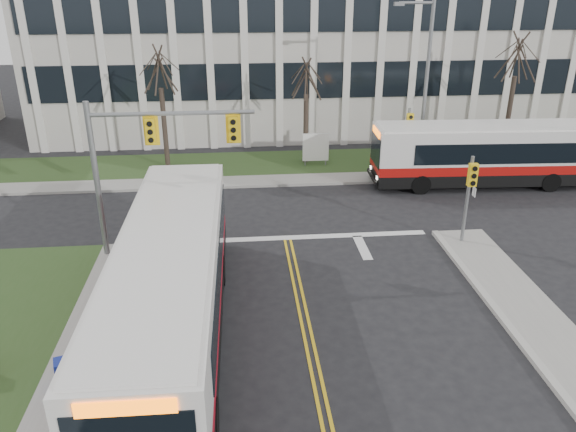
# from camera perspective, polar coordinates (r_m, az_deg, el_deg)

# --- Properties ---
(ground) EXTENTS (120.00, 120.00, 0.00)m
(ground) POSITION_cam_1_polar(r_m,az_deg,el_deg) (16.99, 2.53, -14.30)
(ground) COLOR black
(ground) RESTS_ON ground
(sidewalk_cross) EXTENTS (44.00, 1.60, 0.14)m
(sidewalk_cross) POSITION_cam_1_polar(r_m,az_deg,el_deg) (31.09, 7.96, 3.87)
(sidewalk_cross) COLOR #9E9B93
(sidewalk_cross) RESTS_ON ground
(building_lawn) EXTENTS (44.00, 5.00, 0.12)m
(building_lawn) POSITION_cam_1_polar(r_m,az_deg,el_deg) (33.68, 6.91, 5.45)
(building_lawn) COLOR #2F4A1F
(building_lawn) RESTS_ON ground
(office_building) EXTENTS (40.00, 16.00, 12.00)m
(office_building) POSITION_cam_1_polar(r_m,az_deg,el_deg) (44.06, 3.99, 17.73)
(office_building) COLOR beige
(office_building) RESTS_ON ground
(mast_arm_signal) EXTENTS (6.11, 0.38, 6.20)m
(mast_arm_signal) POSITION_cam_1_polar(r_m,az_deg,el_deg) (21.66, -14.88, 6.22)
(mast_arm_signal) COLOR slate
(mast_arm_signal) RESTS_ON ground
(signal_pole_near) EXTENTS (0.34, 0.39, 3.80)m
(signal_pole_near) POSITION_cam_1_polar(r_m,az_deg,el_deg) (23.53, 17.98, 2.70)
(signal_pole_near) COLOR slate
(signal_pole_near) RESTS_ON ground
(signal_pole_far) EXTENTS (0.34, 0.39, 3.80)m
(signal_pole_far) POSITION_cam_1_polar(r_m,az_deg,el_deg) (31.13, 12.12, 8.29)
(signal_pole_far) COLOR slate
(signal_pole_far) RESTS_ON ground
(streetlight) EXTENTS (2.15, 0.25, 9.20)m
(streetlight) POSITION_cam_1_polar(r_m,az_deg,el_deg) (31.56, 13.60, 13.38)
(streetlight) COLOR slate
(streetlight) RESTS_ON ground
(directory_sign) EXTENTS (1.50, 0.12, 2.00)m
(directory_sign) POSITION_cam_1_polar(r_m,az_deg,el_deg) (32.45, 2.83, 6.95)
(directory_sign) COLOR slate
(directory_sign) RESTS_ON ground
(tree_left) EXTENTS (1.80, 1.80, 7.70)m
(tree_left) POSITION_cam_1_polar(r_m,az_deg,el_deg) (31.92, -12.92, 14.13)
(tree_left) COLOR #42352B
(tree_left) RESTS_ON ground
(tree_mid) EXTENTS (1.80, 1.80, 6.82)m
(tree_mid) POSITION_cam_1_polar(r_m,az_deg,el_deg) (32.21, 1.88, 13.63)
(tree_mid) COLOR #42352B
(tree_mid) RESTS_ON ground
(tree_right) EXTENTS (1.80, 1.80, 8.25)m
(tree_right) POSITION_cam_1_polar(r_m,az_deg,el_deg) (35.41, 22.28, 14.55)
(tree_right) COLOR #42352B
(tree_right) RESTS_ON ground
(bus_main) EXTENTS (2.98, 13.08, 3.48)m
(bus_main) POSITION_cam_1_polar(r_m,az_deg,el_deg) (17.15, -11.73, -7.40)
(bus_main) COLOR silver
(bus_main) RESTS_ON ground
(bus_cross) EXTENTS (12.04, 3.10, 3.18)m
(bus_cross) POSITION_cam_1_polar(r_m,az_deg,el_deg) (31.31, 19.66, 5.78)
(bus_cross) COLOR silver
(bus_cross) RESTS_ON ground
(newspaper_box_blue) EXTENTS (0.61, 0.58, 0.95)m
(newspaper_box_blue) POSITION_cam_1_polar(r_m,az_deg,el_deg) (16.78, -21.63, -14.75)
(newspaper_box_blue) COLOR navy
(newspaper_box_blue) RESTS_ON ground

